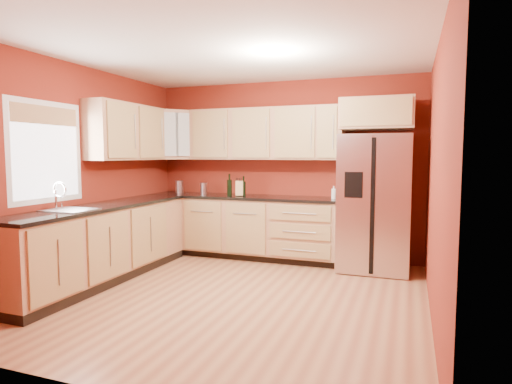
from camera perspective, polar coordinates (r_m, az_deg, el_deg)
floor at (r=4.76m, az=-3.29°, el=-13.66°), size 4.00×4.00×0.00m
ceiling at (r=4.63m, az=-3.46°, el=18.45°), size 4.00×4.00×0.00m
wall_back at (r=6.40m, az=3.73°, el=3.00°), size 4.00×0.04×2.60m
wall_front at (r=2.79m, az=-19.80°, el=0.15°), size 4.00×0.04×2.60m
wall_left at (r=5.61m, az=-22.50°, el=2.36°), size 0.04×4.00×2.60m
wall_right at (r=4.15m, az=22.90°, el=1.55°), size 0.04×4.00×2.60m
base_cabinets_back at (r=6.38m, az=-1.84°, el=-4.76°), size 2.90×0.60×0.88m
base_cabinets_left at (r=5.52m, az=-19.88°, el=-6.61°), size 0.60×2.80×0.88m
countertop_back at (r=6.31m, az=-1.88°, el=-0.66°), size 2.90×0.62×0.04m
countertop_left at (r=5.44m, az=-19.95°, el=-1.87°), size 0.62×2.80×0.04m
upper_cabinets_back at (r=6.32m, az=1.14°, el=7.75°), size 2.30×0.33×0.75m
upper_cabinets_left at (r=6.07m, az=-16.85°, el=7.65°), size 0.33×1.35×0.75m
corner_upper_cabinet at (r=6.76m, az=-10.89°, el=7.48°), size 0.67×0.67×0.75m
over_fridge_cabinet at (r=5.88m, az=15.86°, el=9.97°), size 0.92×0.60×0.40m
refrigerator at (r=5.82m, az=15.54°, el=-1.42°), size 0.90×0.75×1.78m
window at (r=5.23m, az=-26.13°, el=4.80°), size 0.03×0.90×1.00m
sink_faucet at (r=5.05m, az=-23.63°, el=-0.55°), size 0.50×0.42×0.30m
canister_left at (r=6.80m, az=-10.18°, el=0.67°), size 0.13×0.13×0.20m
canister_right at (r=6.58m, az=-6.99°, el=0.47°), size 0.13×0.13×0.17m
wine_bottle_a at (r=6.32m, az=-3.56°, el=0.98°), size 0.09×0.09×0.32m
wine_bottle_b at (r=6.27m, az=-1.68°, el=0.81°), size 0.07×0.07×0.29m
knife_block at (r=6.25m, az=-2.24°, el=0.47°), size 0.14×0.13×0.22m
soap_dispenser at (r=5.93m, az=10.30°, el=-0.06°), size 0.07×0.07×0.17m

